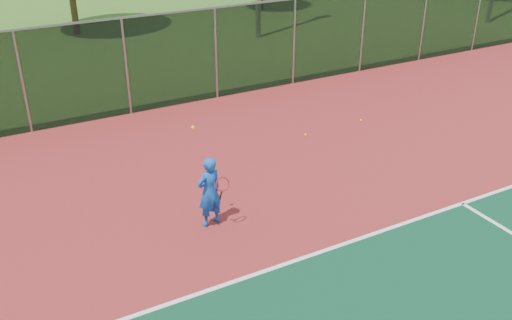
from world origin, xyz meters
The scene contains 6 objects.
ground centered at (0.00, 0.00, 0.00)m, with size 120.00×120.00×0.00m, color #2F5919.
court_apron centered at (0.00, 2.00, 0.01)m, with size 30.00×20.00×0.02m, color maroon.
fence_back centered at (0.00, 12.00, 1.56)m, with size 30.00×0.06×3.03m.
tennis_player centered at (-3.42, 5.01, 0.82)m, with size 0.64×0.66×2.32m.
practice_ball_1 centered at (0.90, 7.90, 0.06)m, with size 0.07×0.07×0.07m, color yellow.
practice_ball_4 centered at (2.97, 7.99, 0.06)m, with size 0.07×0.07×0.07m, color yellow.
Camera 1 is at (-7.52, -4.59, 6.82)m, focal length 40.00 mm.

